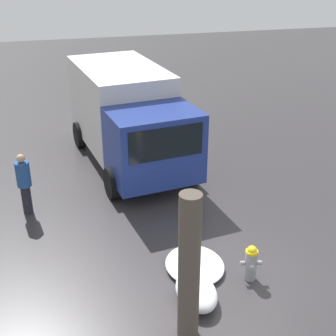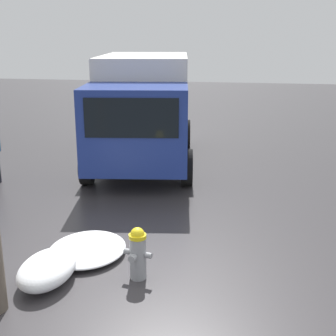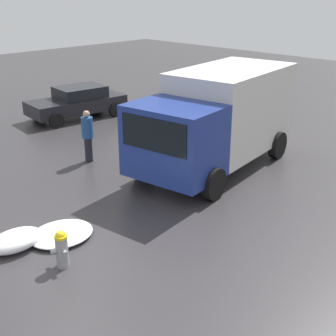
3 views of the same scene
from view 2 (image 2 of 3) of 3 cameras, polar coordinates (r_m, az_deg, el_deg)
ground_plane at (r=7.41m, az=-3.64°, el=-13.20°), size 60.00×60.00×0.00m
fire_hydrant at (r=7.20m, az=-3.71°, el=-10.25°), size 0.37×0.46×0.83m
delivery_truck at (r=13.43m, az=-3.02°, el=7.57°), size 6.40×3.41×3.01m
snow_pile_by_hydrant at (r=7.42m, az=-14.51°, el=-11.86°), size 1.24×0.80×0.42m
snow_pile_by_tree at (r=8.18m, az=-9.80°, el=-9.70°), size 1.50×1.29×0.19m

